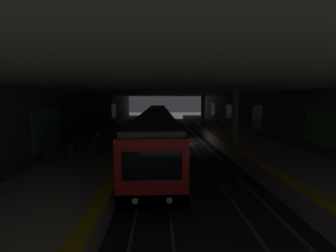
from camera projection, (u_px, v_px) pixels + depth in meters
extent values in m
plane|color=#2D302D|center=(176.00, 143.00, 25.51)|extent=(120.00, 120.00, 0.00)
cube|color=gray|center=(202.00, 142.00, 25.62)|extent=(60.00, 0.09, 0.16)
cube|color=gray|center=(189.00, 142.00, 25.56)|extent=(60.00, 0.09, 0.16)
cube|color=gray|center=(163.00, 142.00, 25.45)|extent=(60.00, 0.09, 0.16)
cube|color=gray|center=(150.00, 142.00, 25.39)|extent=(60.00, 0.09, 0.16)
cube|color=beige|center=(233.00, 138.00, 25.71)|extent=(60.00, 5.30, 1.05)
cube|color=yellow|center=(213.00, 133.00, 25.56)|extent=(60.00, 0.60, 0.01)
cube|color=beige|center=(118.00, 138.00, 25.19)|extent=(60.00, 5.30, 1.05)
cube|color=yellow|center=(139.00, 134.00, 25.22)|extent=(60.00, 0.60, 0.01)
cube|color=#56565B|center=(259.00, 118.00, 25.56)|extent=(60.00, 0.50, 5.60)
cube|color=#4CA566|center=(321.00, 128.00, 15.35)|extent=(3.38, 0.06, 2.35)
cube|color=#4CA566|center=(257.00, 116.00, 25.40)|extent=(2.46, 0.06, 2.54)
cube|color=#4CA566|center=(230.00, 112.00, 35.29)|extent=(3.49, 0.06, 2.27)
cube|color=orange|center=(213.00, 109.00, 46.20)|extent=(3.38, 0.06, 2.55)
cube|color=#56565B|center=(91.00, 118.00, 24.81)|extent=(60.00, 0.50, 5.60)
cube|color=#4CA566|center=(47.00, 129.00, 14.49)|extent=(3.44, 0.06, 2.49)
cube|color=#4CA566|center=(114.00, 112.00, 35.80)|extent=(3.33, 0.06, 2.44)
cube|color=#ADAAA3|center=(176.00, 91.00, 24.83)|extent=(60.00, 19.40, 0.40)
cylinder|color=gray|center=(235.00, 118.00, 18.50)|extent=(0.56, 0.56, 4.55)
cylinder|color=gray|center=(203.00, 110.00, 32.13)|extent=(0.56, 0.56, 4.55)
cube|color=red|center=(156.00, 135.00, 18.05)|extent=(19.50, 2.80, 2.70)
cube|color=black|center=(156.00, 148.00, 18.17)|extent=(19.50, 2.82, 0.56)
cube|color=black|center=(156.00, 130.00, 18.00)|extent=(17.94, 2.83, 0.90)
cube|color=#47474C|center=(156.00, 116.00, 17.87)|extent=(19.11, 2.58, 0.24)
cube|color=black|center=(155.00, 175.00, 12.90)|extent=(2.20, 1.64, 0.76)
cube|color=black|center=(157.00, 141.00, 23.54)|extent=(2.20, 1.64, 0.76)
cube|color=black|center=(152.00, 166.00, 8.31)|extent=(0.04, 2.24, 1.10)
cylinder|color=silver|center=(169.00, 200.00, 8.49)|extent=(0.04, 0.24, 0.24)
cylinder|color=silver|center=(135.00, 201.00, 8.44)|extent=(0.04, 0.24, 0.24)
cube|color=red|center=(157.00, 116.00, 37.99)|extent=(19.50, 2.80, 2.70)
cube|color=black|center=(158.00, 122.00, 38.12)|extent=(19.50, 2.82, 0.56)
cube|color=black|center=(157.00, 114.00, 37.95)|extent=(17.94, 2.83, 0.90)
cube|color=#47474C|center=(157.00, 107.00, 37.82)|extent=(19.11, 2.58, 0.24)
cube|color=black|center=(157.00, 129.00, 32.85)|extent=(2.20, 1.64, 0.76)
cube|color=black|center=(158.00, 122.00, 43.49)|extent=(2.20, 1.64, 0.76)
cylinder|color=#262628|center=(275.00, 140.00, 20.05)|extent=(0.08, 0.08, 0.42)
cylinder|color=#262628|center=(268.00, 137.00, 21.40)|extent=(0.08, 0.08, 0.42)
cube|color=gray|center=(272.00, 136.00, 20.70)|extent=(1.70, 0.44, 0.08)
cube|color=gray|center=(274.00, 134.00, 20.68)|extent=(1.70, 0.06, 0.40)
cylinder|color=#262628|center=(260.00, 135.00, 23.06)|extent=(0.08, 0.08, 0.42)
cylinder|color=#262628|center=(255.00, 133.00, 24.41)|extent=(0.08, 0.08, 0.42)
cube|color=gray|center=(257.00, 131.00, 23.71)|extent=(1.70, 0.44, 0.08)
cube|color=gray|center=(259.00, 130.00, 23.69)|extent=(1.70, 0.06, 0.40)
cylinder|color=#262628|center=(50.00, 160.00, 13.39)|extent=(0.08, 0.08, 0.42)
cylinder|color=#262628|center=(60.00, 155.00, 14.74)|extent=(0.08, 0.08, 0.42)
cube|color=gray|center=(55.00, 153.00, 14.04)|extent=(1.70, 0.44, 0.08)
cube|color=gray|center=(51.00, 150.00, 14.01)|extent=(1.70, 0.06, 0.40)
cylinder|color=#262628|center=(66.00, 152.00, 15.62)|extent=(0.08, 0.08, 0.42)
cylinder|color=#262628|center=(73.00, 147.00, 16.97)|extent=(0.08, 0.08, 0.42)
cube|color=gray|center=(69.00, 146.00, 16.26)|extent=(1.70, 0.44, 0.08)
cube|color=gray|center=(66.00, 143.00, 16.23)|extent=(1.70, 0.06, 0.40)
cylinder|color=#262628|center=(77.00, 145.00, 17.84)|extent=(0.08, 0.08, 0.42)
cylinder|color=#262628|center=(83.00, 142.00, 19.19)|extent=(0.08, 0.08, 0.42)
cube|color=gray|center=(80.00, 140.00, 18.49)|extent=(1.70, 0.44, 0.08)
cube|color=gray|center=(77.00, 138.00, 18.46)|extent=(1.70, 0.06, 0.40)
cylinder|color=#404040|center=(224.00, 128.00, 27.09)|extent=(0.16, 0.16, 0.89)
cylinder|color=#404040|center=(223.00, 127.00, 27.29)|extent=(0.16, 0.16, 0.89)
cube|color=beige|center=(224.00, 121.00, 27.10)|extent=(0.36, 0.22, 0.63)
cylinder|color=beige|center=(224.00, 122.00, 26.86)|extent=(0.10, 0.10, 0.60)
cylinder|color=beige|center=(223.00, 121.00, 27.36)|extent=(0.10, 0.10, 0.60)
sphere|color=tan|center=(224.00, 118.00, 27.05)|extent=(0.24, 0.24, 0.24)
cylinder|color=#252525|center=(97.00, 150.00, 15.00)|extent=(0.16, 0.16, 0.85)
cylinder|color=#252525|center=(98.00, 150.00, 15.20)|extent=(0.16, 0.16, 0.85)
cube|color=maroon|center=(97.00, 140.00, 15.01)|extent=(0.36, 0.22, 0.60)
cylinder|color=maroon|center=(96.00, 141.00, 14.77)|extent=(0.10, 0.10, 0.57)
cylinder|color=maroon|center=(98.00, 140.00, 15.27)|extent=(0.10, 0.10, 0.57)
sphere|color=tan|center=(97.00, 133.00, 14.96)|extent=(0.23, 0.23, 0.23)
cube|color=black|center=(224.00, 125.00, 30.54)|extent=(0.43, 0.20, 0.65)
cylinder|color=#333333|center=(224.00, 122.00, 30.48)|extent=(0.02, 0.02, 0.30)
cylinder|color=#595B5E|center=(71.00, 151.00, 14.92)|extent=(0.44, 0.44, 0.85)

